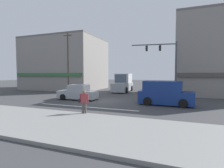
{
  "coord_description": "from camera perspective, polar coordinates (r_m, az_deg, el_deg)",
  "views": [
    {
      "loc": [
        7.18,
        -16.04,
        2.75
      ],
      "look_at": [
        0.27,
        2.0,
        1.6
      ],
      "focal_mm": 28.0,
      "sensor_mm": 36.0,
      "label": 1
    }
  ],
  "objects": [
    {
      "name": "ground_plane",
      "position": [
        17.79,
        -3.14,
        -5.49
      ],
      "size": [
        120.0,
        120.0,
        0.0
      ],
      "primitive_type": "plane",
      "color": "#3D3D3F"
    },
    {
      "name": "lane_marking_stripe",
      "position": [
        14.71,
        -8.75,
        -7.39
      ],
      "size": [
        9.0,
        0.24,
        0.01
      ],
      "primitive_type": "cube",
      "color": "silver",
      "rests_on": "ground"
    },
    {
      "name": "sidewalk_curb",
      "position": [
        10.75,
        -22.34,
        -11.24
      ],
      "size": [
        40.0,
        5.0,
        0.16
      ],
      "primitive_type": "cube",
      "color": "gray",
      "rests_on": "ground"
    },
    {
      "name": "building_left_block",
      "position": [
        32.94,
        -14.98,
        6.3
      ],
      "size": [
        12.98,
        9.69,
        8.96
      ],
      "color": "gray",
      "rests_on": "ground"
    },
    {
      "name": "building_right_corner",
      "position": [
        26.97,
        31.81,
        7.95
      ],
      "size": [
        10.84,
        9.09,
        10.26
      ],
      "color": "gray",
      "rests_on": "ground"
    },
    {
      "name": "utility_pole_near_left",
      "position": [
        26.87,
        -14.16,
        7.1
      ],
      "size": [
        1.4,
        0.22,
        8.75
      ],
      "color": "brown",
      "rests_on": "ground"
    },
    {
      "name": "traffic_light_mast",
      "position": [
        20.09,
        17.42,
        7.32
      ],
      "size": [
        4.85,
        0.79,
        6.2
      ],
      "color": "#47474C",
      "rests_on": "ground"
    },
    {
      "name": "van_crossing_center",
      "position": [
        16.03,
        16.87,
        -2.99
      ],
      "size": [
        4.68,
        2.2,
        2.11
      ],
      "color": "navy",
      "rests_on": "ground"
    },
    {
      "name": "box_truck_waiting_far",
      "position": [
        26.72,
        3.63,
        0.19
      ],
      "size": [
        2.4,
        5.67,
        2.75
      ],
      "color": "#999EA3",
      "rests_on": "ground"
    },
    {
      "name": "sedan_parked_curbside",
      "position": [
        18.84,
        -11.04,
        -2.87
      ],
      "size": [
        4.18,
        2.03,
        1.58
      ],
      "color": "#999EA3",
      "rests_on": "ground"
    },
    {
      "name": "pedestrian_foreground_with_bag",
      "position": [
        11.61,
        -9.21,
        -5.55
      ],
      "size": [
        0.69,
        0.39,
        1.67
      ],
      "color": "#4C4742",
      "rests_on": "ground"
    }
  ]
}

